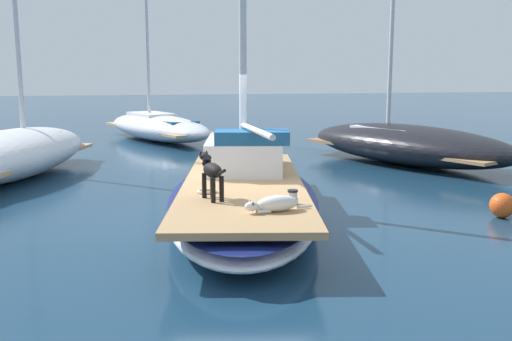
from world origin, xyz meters
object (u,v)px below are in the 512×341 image
sailboat_main (243,199)px  moored_boat_far_astern (158,126)px  mooring_buoy (502,205)px  coiled_rope (207,191)px  dog_white (275,204)px  moored_boat_port_side (12,153)px  dog_black (211,171)px  deck_winch (293,197)px  moored_boat_starboard_side (407,143)px

sailboat_main → moored_boat_far_astern: (-0.74, 12.44, 0.20)m
moored_boat_far_astern → mooring_buoy: size_ratio=18.58×
coiled_rope → sailboat_main: bearing=48.5°
dog_white → moored_boat_port_side: 8.77m
dog_black → coiled_rope: bearing=89.8°
deck_winch → coiled_rope: (-1.08, 1.08, -0.08)m
deck_winch → moored_boat_port_side: bearing=125.4°
dog_white → dog_black: bearing=126.9°
dog_black → coiled_rope: dog_black is taller
dog_black → coiled_rope: size_ratio=2.87×
deck_winch → moored_boat_starboard_side: bearing=51.8°
dog_white → coiled_rope: (-0.72, 1.44, -0.08)m
sailboat_main → moored_boat_starboard_side: bearing=40.8°
dog_white → mooring_buoy: (4.50, 1.26, -0.55)m
moored_boat_port_side → moored_boat_starboard_side: size_ratio=0.96×
moored_boat_far_astern → sailboat_main: bearing=-86.6°
mooring_buoy → sailboat_main: bearing=166.9°
dog_black → moored_boat_port_side: (-3.94, 6.48, -0.48)m
dog_white → moored_boat_port_side: size_ratio=0.14×
moored_boat_far_astern → moored_boat_starboard_side: bearing=-49.1°
sailboat_main → dog_black: dog_black is taller
moored_boat_starboard_side → mooring_buoy: (-1.28, -6.00, -0.35)m
dog_white → moored_boat_port_side: bearing=122.0°
sailboat_main → coiled_rope: coiled_rope is taller
dog_black → moored_boat_port_side: bearing=121.3°
dog_black → mooring_buoy: size_ratio=2.12×
dog_black → mooring_buoy: (5.22, 0.30, -0.86)m
dog_white → moored_boat_starboard_side: (5.78, 7.25, -0.20)m
dog_black → moored_boat_far_astern: (0.02, 13.78, -0.55)m
sailboat_main → dog_black: 1.71m
dog_black → moored_boat_port_side: moored_boat_port_side is taller
sailboat_main → moored_boat_port_side: 6.97m
moored_boat_starboard_side → dog_white: bearing=-128.6°
deck_winch → moored_boat_port_side: size_ratio=0.03×
dog_black → dog_white: dog_black is taller
sailboat_main → dog_white: 2.34m
deck_winch → mooring_buoy: deck_winch is taller
dog_black → mooring_buoy: dog_black is taller
coiled_rope → moored_boat_port_side: (-3.94, 6.00, -0.08)m
moored_boat_starboard_side → mooring_buoy: moored_boat_starboard_side is taller
deck_winch → moored_boat_starboard_side: size_ratio=0.03×
sailboat_main → moored_boat_starboard_side: 7.59m
dog_black → moored_boat_far_astern: bearing=89.9°
dog_black → dog_white: 1.24m
dog_black → deck_winch: (1.08, -0.59, -0.32)m
moored_boat_port_side → mooring_buoy: 11.05m
sailboat_main → coiled_rope: 1.19m
coiled_rope → moored_boat_far_astern: 13.30m
dog_black → moored_boat_starboard_side: moored_boat_starboard_side is taller
deck_winch → coiled_rope: bearing=135.2°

